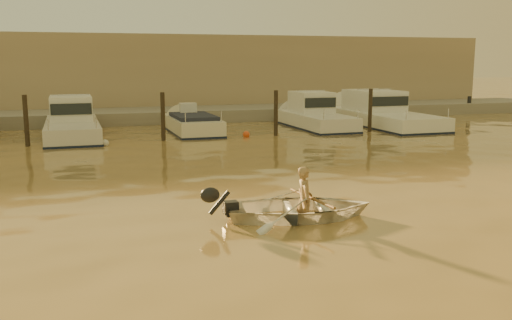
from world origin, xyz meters
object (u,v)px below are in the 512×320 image
object	(u,v)px
dinghy	(300,208)
waterfront_building	(132,75)
person	(305,199)
moored_boat_4	(316,115)
moored_boat_3	(192,128)
moored_boat_5	(381,113)
moored_boat_2	(72,123)

from	to	relation	value
dinghy	waterfront_building	bearing A→B (deg)	11.47
person	moored_boat_4	world-z (taller)	moored_boat_4
dinghy	moored_boat_4	world-z (taller)	moored_boat_4
moored_boat_4	waterfront_building	bearing A→B (deg)	125.03
moored_boat_3	moored_boat_5	distance (m)	9.92
person	moored_boat_5	size ratio (longest dim) A/B	0.15
dinghy	moored_boat_5	xyz separation A→B (m)	(10.73, 14.96, 0.42)
dinghy	moored_boat_4	xyz separation A→B (m)	(7.04, 14.96, 0.42)
moored_boat_4	moored_boat_5	distance (m)	3.70
moored_boat_2	waterfront_building	bearing A→B (deg)	70.90
moored_boat_4	moored_boat_5	world-z (taller)	same
dinghy	person	distance (m)	0.22
moored_boat_5	waterfront_building	bearing A→B (deg)	136.04
moored_boat_3	moored_boat_5	xyz separation A→B (m)	(9.91, 0.00, 0.40)
moored_boat_3	moored_boat_4	world-z (taller)	moored_boat_4
dinghy	moored_boat_3	distance (m)	14.98
moored_boat_5	moored_boat_2	bearing A→B (deg)	180.00
waterfront_building	moored_boat_2	bearing A→B (deg)	-109.10
moored_boat_3	waterfront_building	xyz separation A→B (m)	(-1.49, 11.00, 2.17)
person	waterfront_building	world-z (taller)	waterfront_building
dinghy	moored_boat_5	world-z (taller)	moored_boat_5
moored_boat_5	waterfront_building	size ratio (longest dim) A/B	0.20
moored_boat_3	person	bearing A→B (deg)	-92.75
dinghy	moored_boat_5	size ratio (longest dim) A/B	0.34
moored_boat_5	moored_boat_3	bearing A→B (deg)	180.00
person	moored_boat_3	distance (m)	14.99
person	moored_boat_3	bearing A→B (deg)	7.23
person	moored_boat_3	xyz separation A→B (m)	(0.72, 14.97, -0.18)
moored_boat_4	dinghy	bearing A→B (deg)	-115.19
moored_boat_4	waterfront_building	size ratio (longest dim) A/B	0.14
moored_boat_2	moored_boat_3	bearing A→B (deg)	0.00
moored_boat_2	moored_boat_3	distance (m)	5.32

